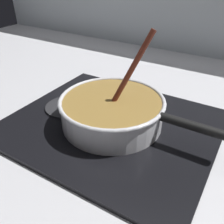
{
  "coord_description": "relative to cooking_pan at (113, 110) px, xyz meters",
  "views": [
    {
      "loc": [
        0.32,
        -0.44,
        0.41
      ],
      "look_at": [
        0.02,
        0.06,
        0.05
      ],
      "focal_mm": 40.34,
      "sensor_mm": 36.0,
      "label": 1
    }
  ],
  "objects": [
    {
      "name": "spare_burner",
      "position": [
        -0.16,
        -0.0,
        -0.04
      ],
      "size": [
        0.13,
        0.13,
        0.01
      ],
      "primitive_type": "cylinder",
      "color": "#262628",
      "rests_on": "hob_plate"
    },
    {
      "name": "burner_ring",
      "position": [
        -0.0,
        -0.0,
        -0.04
      ],
      "size": [
        0.16,
        0.16,
        0.01
      ],
      "primitive_type": "torus",
      "color": "#592D0C",
      "rests_on": "hob_plate"
    },
    {
      "name": "cooking_pan",
      "position": [
        0.0,
        0.0,
        0.0
      ],
      "size": [
        0.45,
        0.29,
        0.26
      ],
      "color": "silver",
      "rests_on": "hob_plate"
    },
    {
      "name": "ground",
      "position": [
        -0.02,
        -0.06,
        -0.07
      ],
      "size": [
        2.4,
        1.6,
        0.04
      ],
      "primitive_type": "cube",
      "color": "#B7B7BC"
    },
    {
      "name": "hob_plate",
      "position": [
        -0.0,
        -0.0,
        -0.05
      ],
      "size": [
        0.56,
        0.48,
        0.01
      ],
      "primitive_type": "cube",
      "color": "black",
      "rests_on": "ground"
    }
  ]
}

